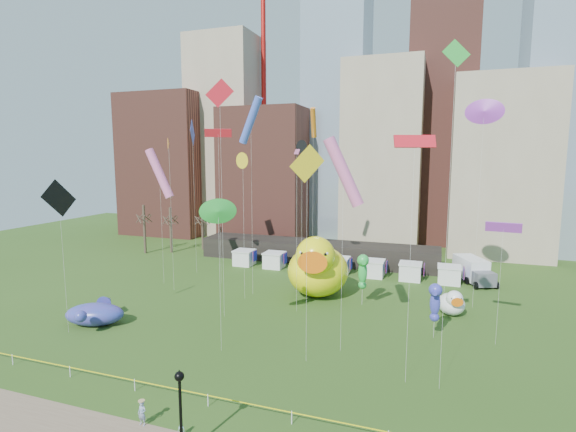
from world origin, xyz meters
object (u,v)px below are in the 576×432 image
at_px(seahorse_purple, 435,299).
at_px(box_truck, 473,270).
at_px(lamppost, 180,404).
at_px(seahorse_green, 363,269).
at_px(toddler, 181,429).
at_px(big_duck, 317,268).
at_px(whale_inflatable, 96,313).
at_px(small_duck, 452,303).
at_px(woman, 142,413).

distance_m(seahorse_purple, box_truck, 21.91).
bearing_deg(lamppost, seahorse_green, 79.48).
distance_m(seahorse_green, toddler, 28.11).
bearing_deg(big_duck, toddler, -99.94).
distance_m(whale_inflatable, lamppost, 23.77).
height_order(big_duck, toddler, big_duck).
relative_size(small_duck, woman, 2.62).
height_order(whale_inflatable, woman, whale_inflatable).
relative_size(lamppost, box_truck, 0.67).
distance_m(box_truck, woman, 46.79).
bearing_deg(toddler, whale_inflatable, 134.66).
xyz_separation_m(whale_inflatable, toddler, (18.04, -12.44, -0.73)).
bearing_deg(lamppost, small_duck, 62.37).
xyz_separation_m(seahorse_green, woman, (-9.29, -27.01, -3.42)).
height_order(seahorse_green, lamppost, seahorse_green).
xyz_separation_m(whale_inflatable, box_truck, (37.04, 29.00, 0.43)).
xyz_separation_m(big_duck, seahorse_green, (5.62, -1.17, 0.65)).
xyz_separation_m(seahorse_purple, whale_inflatable, (-32.31, -7.71, -2.57)).
xyz_separation_m(big_duck, seahorse_purple, (13.51, -8.14, 0.17)).
bearing_deg(small_duck, woman, -139.85).
bearing_deg(small_duck, lamppost, -132.36).
relative_size(seahorse_green, box_truck, 0.76).
relative_size(box_truck, woman, 4.92).
bearing_deg(lamppost, seahorse_purple, 58.68).
xyz_separation_m(seahorse_purple, lamppost, (-13.21, -21.71, -0.55)).
distance_m(big_duck, lamppost, 29.85).
height_order(seahorse_green, seahorse_purple, seahorse_green).
bearing_deg(small_duck, seahorse_purple, -118.94).
bearing_deg(box_truck, whale_inflatable, -165.11).
relative_size(seahorse_green, woman, 3.73).
distance_m(small_duck, seahorse_green, 10.03).
bearing_deg(small_duck, toddler, -135.39).
bearing_deg(box_truck, big_duck, -167.36).
relative_size(big_duck, toddler, 12.55).
bearing_deg(whale_inflatable, seahorse_purple, -6.04).
bearing_deg(woman, whale_inflatable, 142.44).
bearing_deg(toddler, seahorse_green, 66.00).
relative_size(big_duck, seahorse_green, 1.81).
bearing_deg(lamppost, big_duck, 90.56).
distance_m(seahorse_green, woman, 28.77).
relative_size(whale_inflatable, lamppost, 1.40).
distance_m(small_duck, woman, 32.86).
distance_m(big_duck, toddler, 28.47).
bearing_deg(box_truck, seahorse_purple, -125.69).
distance_m(lamppost, woman, 4.92).
bearing_deg(whale_inflatable, big_duck, 20.67).
height_order(big_duck, lamppost, big_duck).
bearing_deg(whale_inflatable, seahorse_green, 11.54).
distance_m(small_duck, box_truck, 14.78).
xyz_separation_m(big_duck, toddler, (-0.76, -28.29, -3.13)).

